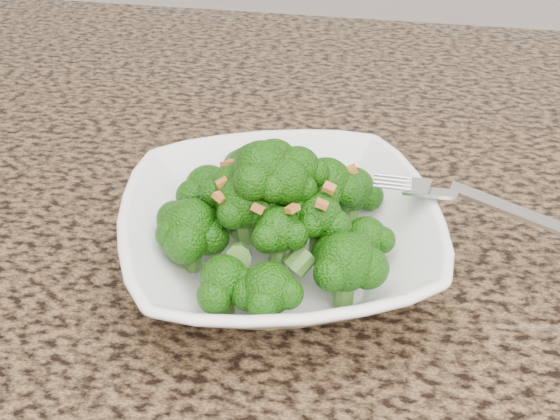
# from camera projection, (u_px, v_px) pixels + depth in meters

# --- Properties ---
(granite_counter) EXTENTS (1.64, 1.04, 0.03)m
(granite_counter) POSITION_uv_depth(u_px,v_px,m) (478.00, 321.00, 0.48)
(granite_counter) COLOR brown
(granite_counter) RESTS_ON cabinet
(bowl) EXTENTS (0.27, 0.27, 0.05)m
(bowl) POSITION_uv_depth(u_px,v_px,m) (280.00, 238.00, 0.48)
(bowl) COLOR white
(bowl) RESTS_ON granite_counter
(broccoli_pile) EXTENTS (0.19, 0.19, 0.07)m
(broccoli_pile) POSITION_uv_depth(u_px,v_px,m) (280.00, 164.00, 0.45)
(broccoli_pile) COLOR #1A590A
(broccoli_pile) RESTS_ON bowl
(garlic_topping) EXTENTS (0.11, 0.11, 0.01)m
(garlic_topping) POSITION_uv_depth(u_px,v_px,m) (280.00, 114.00, 0.43)
(garlic_topping) COLOR #C1732F
(garlic_topping) RESTS_ON broccoli_pile
(fork) EXTENTS (0.17, 0.06, 0.01)m
(fork) POSITION_uv_depth(u_px,v_px,m) (448.00, 195.00, 0.47)
(fork) COLOR silver
(fork) RESTS_ON bowl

